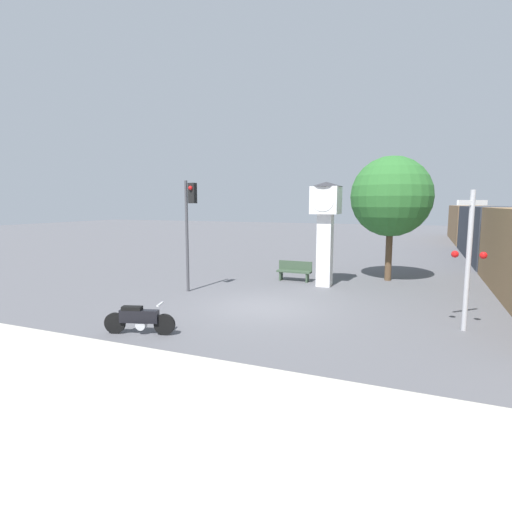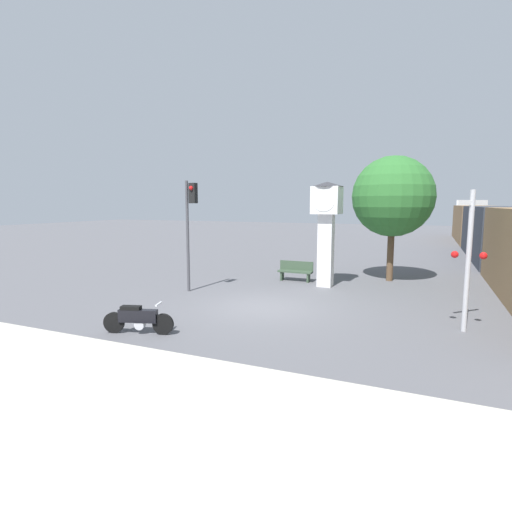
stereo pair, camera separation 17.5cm
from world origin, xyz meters
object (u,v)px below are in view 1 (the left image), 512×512
(freight_train, at_px, (490,232))
(railroad_crossing_signal, at_px, (469,255))
(bench, at_px, (294,270))
(traffic_light, at_px, (189,216))
(street_tree, at_px, (391,197))
(motorcycle, at_px, (139,319))
(clock_tower, at_px, (326,217))

(freight_train, height_order, railroad_crossing_signal, railroad_crossing_signal)
(bench, bearing_deg, traffic_light, -130.50)
(traffic_light, xyz_separation_m, bench, (3.26, 3.81, -2.59))
(traffic_light, height_order, railroad_crossing_signal, traffic_light)
(railroad_crossing_signal, xyz_separation_m, street_tree, (-2.60, 7.02, 1.74))
(traffic_light, height_order, bench, traffic_light)
(railroad_crossing_signal, relative_size, bench, 2.47)
(motorcycle, relative_size, clock_tower, 0.43)
(street_tree, bearing_deg, clock_tower, -135.46)
(traffic_light, bearing_deg, clock_tower, 33.50)
(motorcycle, bearing_deg, clock_tower, 51.68)
(motorcycle, height_order, railroad_crossing_signal, railroad_crossing_signal)
(street_tree, bearing_deg, railroad_crossing_signal, -69.71)
(railroad_crossing_signal, bearing_deg, freight_train, 80.56)
(freight_train, height_order, street_tree, street_tree)
(clock_tower, bearing_deg, bench, 157.74)
(motorcycle, height_order, bench, bench)
(traffic_light, distance_m, street_tree, 9.23)
(clock_tower, xyz_separation_m, railroad_crossing_signal, (5.07, -4.59, -0.85))
(traffic_light, relative_size, bench, 2.81)
(motorcycle, relative_size, bench, 1.21)
(clock_tower, height_order, traffic_light, clock_tower)
(motorcycle, xyz_separation_m, freight_train, (11.26, 21.51, 1.28))
(motorcycle, relative_size, street_tree, 0.34)
(clock_tower, relative_size, bench, 2.81)
(freight_train, height_order, traffic_light, traffic_light)
(clock_tower, bearing_deg, freight_train, 58.57)
(motorcycle, relative_size, railroad_crossing_signal, 0.49)
(freight_train, relative_size, street_tree, 6.95)
(traffic_light, bearing_deg, railroad_crossing_signal, -8.13)
(freight_train, bearing_deg, clock_tower, -121.43)
(railroad_crossing_signal, distance_m, street_tree, 7.69)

